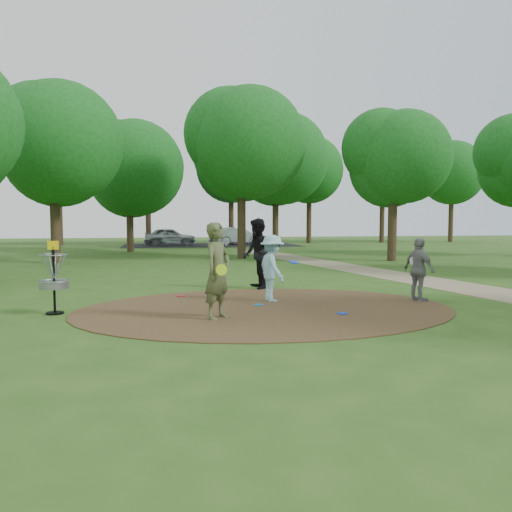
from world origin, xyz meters
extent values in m
plane|color=#2D5119|center=(0.00, 0.00, 0.00)|extent=(100.00, 100.00, 0.00)
cylinder|color=#47301C|center=(0.00, 0.00, 0.01)|extent=(8.40, 8.40, 0.02)
cube|color=#8C7A5B|center=(6.50, 2.00, 0.01)|extent=(7.55, 39.89, 0.01)
cube|color=black|center=(2.00, 30.00, 0.00)|extent=(14.00, 8.00, 0.01)
imported|color=#505833|center=(-1.20, -0.92, 0.96)|extent=(0.80, 0.84, 1.93)
cylinder|color=#BCF21A|center=(-1.16, -1.23, 1.02)|extent=(0.22, 0.05, 0.22)
imported|color=#98D4E4|center=(0.36, 1.01, 0.81)|extent=(0.79, 1.14, 1.62)
cylinder|color=#0C3BCE|center=(0.91, 1.04, 0.95)|extent=(0.29, 0.29, 0.08)
imported|color=black|center=(0.45, 3.27, 1.02)|extent=(0.81, 1.02, 2.04)
cylinder|color=#0D9CE0|center=(0.72, 3.30, 0.91)|extent=(0.23, 0.11, 0.22)
imported|color=gray|center=(3.83, 0.26, 0.78)|extent=(0.62, 0.98, 1.55)
cylinder|color=white|center=(3.73, 0.31, 0.99)|extent=(0.23, 0.09, 0.22)
cylinder|color=#1882C5|center=(-0.10, 0.43, 0.03)|extent=(0.22, 0.22, 0.02)
cylinder|color=#0C2CD3|center=(1.40, -0.97, 0.03)|extent=(0.22, 0.22, 0.02)
cylinder|color=#B31134|center=(-1.78, 2.13, 0.03)|extent=(0.22, 0.22, 0.02)
imported|color=#AEB1B6|center=(-1.27, 30.59, 0.71)|extent=(4.20, 1.77, 1.42)
imported|color=#AAADB2|center=(4.14, 30.14, 0.72)|extent=(4.64, 2.85, 1.44)
cylinder|color=black|center=(-4.50, 0.30, 0.68)|extent=(0.05, 0.05, 1.35)
cylinder|color=black|center=(-4.50, 0.30, 0.02)|extent=(0.36, 0.36, 0.04)
cylinder|color=gray|center=(-4.50, 0.30, 0.62)|extent=(0.60, 0.60, 0.16)
torus|color=gray|center=(-4.50, 0.30, 0.70)|extent=(0.63, 0.63, 0.03)
torus|color=gray|center=(-4.50, 0.30, 1.25)|extent=(0.58, 0.58, 0.02)
cube|color=yellow|center=(-4.50, 0.30, 1.45)|extent=(0.22, 0.02, 0.18)
cylinder|color=#332316|center=(-7.00, 14.00, 1.90)|extent=(0.44, 0.44, 3.80)
sphere|color=#144E17|center=(-7.00, 14.00, 5.34)|extent=(5.60, 5.60, 5.60)
cylinder|color=#332316|center=(2.00, 15.00, 2.09)|extent=(0.44, 0.44, 4.18)
sphere|color=#144E17|center=(2.00, 15.00, 5.76)|extent=(5.74, 5.74, 5.74)
cylinder|color=#332316|center=(9.00, 12.00, 1.80)|extent=(0.44, 0.44, 3.61)
sphere|color=#144E17|center=(9.00, 12.00, 4.85)|extent=(4.50, 4.50, 4.50)
cylinder|color=#332316|center=(-4.00, 22.00, 1.71)|extent=(0.44, 0.44, 3.42)
sphere|color=#144E17|center=(-4.00, 22.00, 5.08)|extent=(6.03, 6.03, 6.03)
cylinder|color=#332316|center=(6.00, 24.00, 2.19)|extent=(0.44, 0.44, 4.37)
sphere|color=#144E17|center=(6.00, 24.00, 6.17)|extent=(6.53, 6.53, 6.53)
camera|label=1|loc=(-2.39, -10.71, 1.95)|focal=35.00mm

